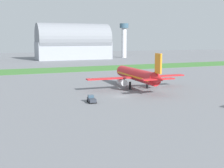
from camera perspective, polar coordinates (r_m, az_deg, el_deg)
ground_plane at (r=88.16m, az=1.70°, el=-2.44°), size 600.00×600.00×0.00m
grass_taxiway_strip at (r=165.80m, az=-10.04°, el=2.73°), size 360.00×28.00×0.08m
airplane_midfield_jet at (r=102.01m, az=4.96°, el=1.71°), size 36.45×35.75×12.88m
pushback_tug_midfield at (r=79.79m, az=-4.00°, el=-2.98°), size 2.32×3.74×1.95m
hangar_distant at (r=250.42m, az=-7.51°, el=7.89°), size 61.25×26.24×29.89m
control_tower at (r=269.93m, az=2.35°, el=9.07°), size 8.00×8.00×30.78m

